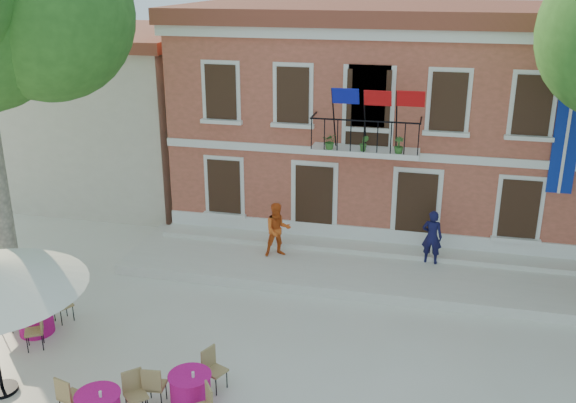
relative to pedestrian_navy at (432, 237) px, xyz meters
The scene contains 8 objects.
ground 6.65m from the pedestrian_navy, 129.18° to the right, with size 90.00×90.00×0.00m, color beige.
main_building 5.97m from the pedestrian_navy, 113.60° to the left, with size 13.50×9.59×7.50m.
neighbor_west 15.02m from the pedestrian_navy, 156.56° to the left, with size 9.40×9.40×6.40m.
terrace 2.45m from the pedestrian_navy, 162.30° to the right, with size 14.00×3.40×0.30m, color silver.
pedestrian_navy is the anchor object (origin of this frame).
pedestrian_orange 4.61m from the pedestrian_navy, behind, with size 0.82×0.64×1.69m, color #E5591B.
cafe_table_3 11.14m from the pedestrian_navy, 148.48° to the right, with size 1.64×1.87×0.95m.
cafe_table_4 8.99m from the pedestrian_navy, 121.21° to the right, with size 1.72×1.86×0.95m.
Camera 1 is at (4.02, -12.94, 8.53)m, focal length 40.00 mm.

